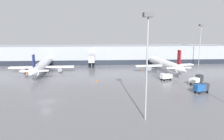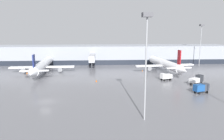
% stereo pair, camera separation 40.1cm
% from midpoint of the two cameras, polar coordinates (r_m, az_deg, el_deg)
% --- Properties ---
extents(ground_plane, '(320.00, 320.00, 0.00)m').
position_cam_midpoint_polar(ground_plane, '(55.97, -17.08, -7.90)').
color(ground_plane, slate).
extents(terminal_building, '(160.00, 29.65, 9.00)m').
position_cam_midpoint_polar(terminal_building, '(114.99, -10.19, 4.06)').
color(terminal_building, gray).
rests_on(terminal_building, ground_plane).
extents(parked_jet_1, '(24.76, 35.59, 10.05)m').
position_cam_midpoint_polar(parked_jet_1, '(92.04, 13.47, 1.59)').
color(parked_jet_1, white).
rests_on(parked_jet_1, ground_plane).
extents(parked_jet_2, '(25.56, 39.66, 8.85)m').
position_cam_midpoint_polar(parked_jet_2, '(92.31, -17.92, 1.12)').
color(parked_jet_2, silver).
rests_on(parked_jet_2, ground_plane).
extents(service_truck_0, '(4.32, 3.06, 2.40)m').
position_cam_midpoint_polar(service_truck_0, '(77.20, 13.76, -1.58)').
color(service_truck_0, silver).
rests_on(service_truck_0, ground_plane).
extents(service_truck_1, '(4.62, 2.95, 2.61)m').
position_cam_midpoint_polar(service_truck_1, '(64.80, 22.15, -4.24)').
color(service_truck_1, '#19478C').
rests_on(service_truck_1, ground_plane).
extents(service_truck_2, '(5.29, 4.04, 2.88)m').
position_cam_midpoint_polar(service_truck_2, '(74.69, 21.10, -2.29)').
color(service_truck_2, silver).
rests_on(service_truck_2, ground_plane).
extents(traffic_cone_0, '(0.49, 0.49, 0.72)m').
position_cam_midpoint_polar(traffic_cone_0, '(73.16, -4.27, -2.82)').
color(traffic_cone_0, orange).
rests_on(traffic_cone_0, ground_plane).
extents(traffic_cone_1, '(0.48, 0.48, 0.64)m').
position_cam_midpoint_polar(traffic_cone_1, '(92.59, -21.50, -0.71)').
color(traffic_cone_1, orange).
rests_on(traffic_cone_1, ground_plane).
extents(traffic_cone_2, '(0.36, 0.36, 0.56)m').
position_cam_midpoint_polar(traffic_cone_2, '(92.04, 7.80, -0.15)').
color(traffic_cone_2, orange).
rests_on(traffic_cone_2, ground_plane).
extents(apron_light_mast_1, '(1.80, 1.80, 19.54)m').
position_cam_midpoint_polar(apron_light_mast_1, '(110.76, 22.09, 8.81)').
color(apron_light_mast_1, gray).
rests_on(apron_light_mast_1, ground_plane).
extents(apron_light_mast_3, '(1.80, 1.80, 20.26)m').
position_cam_midpoint_polar(apron_light_mast_3, '(40.47, 9.02, 8.29)').
color(apron_light_mast_3, gray).
rests_on(apron_light_mast_3, ground_plane).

